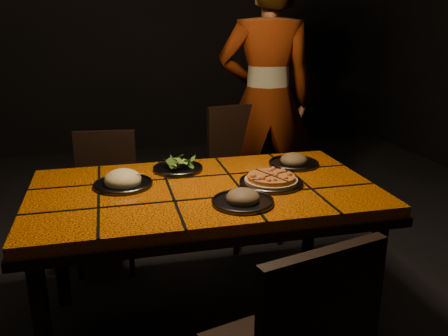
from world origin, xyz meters
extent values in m
cube|color=black|center=(0.00, 0.00, -0.02)|extent=(6.00, 7.00, 0.04)
cube|color=black|center=(0.00, 3.50, 1.50)|extent=(6.00, 0.04, 3.00)
cube|color=#D86106|center=(0.00, 0.00, 0.72)|extent=(1.60, 0.90, 0.05)
cube|color=black|center=(0.00, 0.00, 0.68)|extent=(1.62, 0.92, 0.04)
cylinder|color=black|center=(-0.72, -0.37, 0.33)|extent=(0.07, 0.07, 0.66)
cylinder|color=black|center=(0.72, -0.37, 0.33)|extent=(0.07, 0.07, 0.66)
cylinder|color=black|center=(-0.72, 0.37, 0.33)|extent=(0.07, 0.07, 0.66)
cylinder|color=black|center=(0.72, 0.37, 0.33)|extent=(0.07, 0.07, 0.66)
cube|color=black|center=(0.13, -1.02, 0.69)|extent=(0.41, 0.14, 0.45)
cube|color=black|center=(-0.47, 0.73, 0.41)|extent=(0.42, 0.42, 0.04)
cube|color=black|center=(-0.45, 0.90, 0.63)|extent=(0.38, 0.08, 0.41)
cylinder|color=black|center=(-0.64, 0.60, 0.19)|extent=(0.03, 0.03, 0.39)
cylinder|color=black|center=(-0.34, 0.56, 0.19)|extent=(0.03, 0.03, 0.39)
cylinder|color=black|center=(-0.60, 0.90, 0.19)|extent=(0.03, 0.03, 0.39)
cylinder|color=black|center=(-0.30, 0.87, 0.19)|extent=(0.03, 0.03, 0.39)
cube|color=black|center=(0.48, 0.88, 0.45)|extent=(0.49, 0.49, 0.04)
cube|color=black|center=(0.44, 1.07, 0.70)|extent=(0.42, 0.12, 0.46)
cylinder|color=black|center=(0.35, 0.68, 0.22)|extent=(0.04, 0.04, 0.43)
cylinder|color=black|center=(0.68, 0.75, 0.22)|extent=(0.04, 0.04, 0.43)
cylinder|color=black|center=(0.28, 1.01, 0.22)|extent=(0.04, 0.04, 0.43)
cylinder|color=black|center=(0.62, 1.08, 0.22)|extent=(0.04, 0.04, 0.43)
imported|color=brown|center=(0.69, 1.14, 0.94)|extent=(0.76, 0.58, 1.88)
cylinder|color=#35363A|center=(0.32, -0.04, 0.76)|extent=(0.30, 0.30, 0.01)
torus|color=#35363A|center=(0.32, -0.04, 0.76)|extent=(0.30, 0.30, 0.01)
cylinder|color=tan|center=(0.32, -0.04, 0.77)|extent=(0.33, 0.33, 0.01)
cylinder|color=orange|center=(0.32, -0.04, 0.78)|extent=(0.30, 0.30, 0.02)
cylinder|color=#35363A|center=(-0.37, 0.10, 0.76)|extent=(0.28, 0.28, 0.01)
torus|color=#35363A|center=(-0.37, 0.10, 0.76)|extent=(0.28, 0.28, 0.01)
ellipsoid|color=beige|center=(-0.37, 0.10, 0.78)|extent=(0.17, 0.17, 0.09)
cylinder|color=#35363A|center=(-0.08, 0.28, 0.76)|extent=(0.26, 0.26, 0.01)
torus|color=#35363A|center=(-0.08, 0.28, 0.76)|extent=(0.26, 0.26, 0.01)
cylinder|color=#35363A|center=(0.12, -0.25, 0.76)|extent=(0.27, 0.27, 0.01)
torus|color=#35363A|center=(0.12, -0.25, 0.76)|extent=(0.27, 0.27, 0.01)
ellipsoid|color=brown|center=(0.12, -0.25, 0.78)|extent=(0.16, 0.16, 0.09)
cylinder|color=#35363A|center=(0.54, 0.22, 0.76)|extent=(0.27, 0.27, 0.01)
torus|color=#35363A|center=(0.54, 0.22, 0.76)|extent=(0.27, 0.27, 0.01)
ellipsoid|color=brown|center=(0.54, 0.22, 0.78)|extent=(0.16, 0.16, 0.09)
camera|label=1|loc=(-0.41, -2.06, 1.51)|focal=38.00mm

